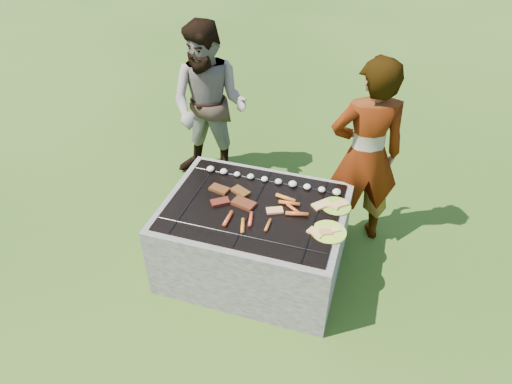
% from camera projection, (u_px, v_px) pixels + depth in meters
% --- Properties ---
extents(lawn, '(60.00, 60.00, 0.00)m').
position_uv_depth(lawn, '(254.00, 266.00, 3.63)').
color(lawn, '#234210').
rests_on(lawn, ground).
extents(fire_pit, '(1.30, 1.00, 0.62)m').
position_uv_depth(fire_pit, '(254.00, 240.00, 3.46)').
color(fire_pit, '#AAA296').
rests_on(fire_pit, ground).
extents(mushrooms, '(1.06, 0.06, 0.04)m').
position_uv_depth(mushrooms, '(273.00, 180.00, 3.47)').
color(mushrooms, beige).
rests_on(mushrooms, fire_pit).
extents(pork_slabs, '(0.40, 0.30, 0.02)m').
position_uv_depth(pork_slabs, '(233.00, 197.00, 3.32)').
color(pork_slabs, brown).
rests_on(pork_slabs, fire_pit).
extents(sausages, '(0.54, 0.48, 0.03)m').
position_uv_depth(sausages, '(270.00, 213.00, 3.18)').
color(sausages, orange).
rests_on(sausages, fire_pit).
extents(bread_on_grate, '(0.45, 0.42, 0.02)m').
position_uv_depth(bread_on_grate, '(305.00, 213.00, 3.18)').
color(bread_on_grate, '#EECF7A').
rests_on(bread_on_grate, fire_pit).
extents(plate_far, '(0.24, 0.24, 0.03)m').
position_uv_depth(plate_far, '(336.00, 206.00, 3.26)').
color(plate_far, '#BACC30').
rests_on(plate_far, fire_pit).
extents(plate_near, '(0.27, 0.27, 0.03)m').
position_uv_depth(plate_near, '(329.00, 232.00, 3.04)').
color(plate_near, '#E0F73B').
rests_on(plate_near, fire_pit).
extents(cook, '(0.67, 0.55, 1.57)m').
position_uv_depth(cook, '(365.00, 156.00, 3.46)').
color(cook, gray).
rests_on(cook, ground).
extents(bystander, '(0.76, 0.59, 1.53)m').
position_uv_depth(bystander, '(209.00, 106.00, 4.16)').
color(bystander, gray).
rests_on(bystander, ground).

